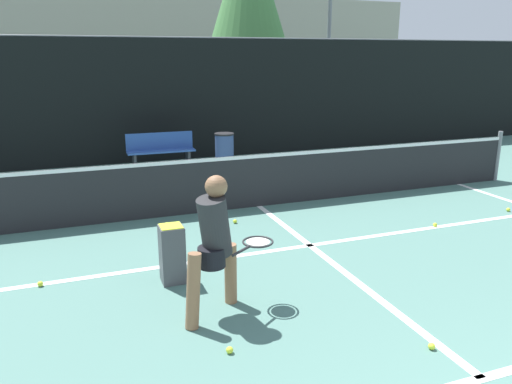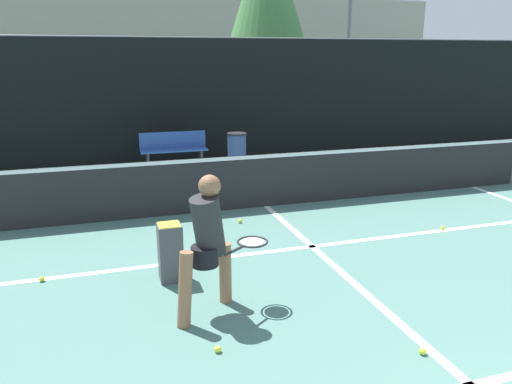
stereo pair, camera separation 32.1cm
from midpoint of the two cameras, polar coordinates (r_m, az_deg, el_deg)
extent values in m
cube|color=white|center=(4.83, 22.60, -19.09)|extent=(11.00, 0.10, 0.01)
cube|color=white|center=(7.22, 4.91, -6.10)|extent=(8.25, 0.10, 0.01)
cube|color=white|center=(6.72, 7.12, -7.84)|extent=(0.10, 5.30, 0.01)
cylinder|color=slate|center=(11.87, 25.21, 3.74)|extent=(0.09, 0.09, 1.07)
cube|color=#232326|center=(8.88, -0.68, 1.30)|extent=(11.00, 0.02, 0.95)
cube|color=white|center=(8.78, -0.69, 4.11)|extent=(11.00, 0.03, 0.06)
cube|color=black|center=(13.11, -7.72, 10.38)|extent=(24.00, 0.06, 3.03)
cylinder|color=slate|center=(13.07, -7.97, 17.10)|extent=(24.00, 0.04, 0.04)
cylinder|color=#8C6042|center=(5.53, -4.60, -9.29)|extent=(0.14, 0.14, 0.68)
cylinder|color=#8C6042|center=(5.09, -9.02, -11.14)|extent=(0.25, 0.24, 0.79)
cylinder|color=black|center=(5.18, -6.88, -7.39)|extent=(0.29, 0.29, 0.21)
cylinder|color=#262628|center=(5.11, -6.56, -3.97)|extent=(0.39, 0.36, 0.68)
sphere|color=#8C6042|center=(5.02, -6.41, 0.62)|extent=(0.23, 0.23, 0.23)
cylinder|color=#262628|center=(5.17, -3.49, -6.75)|extent=(0.26, 0.20, 0.03)
torus|color=#262628|center=(5.40, -1.49, -5.73)|extent=(0.48, 0.48, 0.02)
cylinder|color=beige|center=(5.40, -1.49, -5.73)|extent=(0.36, 0.36, 0.01)
sphere|color=#D1E033|center=(9.68, 26.04, -1.83)|extent=(0.07, 0.07, 0.07)
sphere|color=#D1E033|center=(5.06, 17.67, -16.47)|extent=(0.07, 0.07, 0.07)
sphere|color=#D1E033|center=(8.11, -3.55, -3.37)|extent=(0.07, 0.07, 0.07)
sphere|color=#D1E033|center=(8.38, 18.76, -3.58)|extent=(0.07, 0.07, 0.07)
sphere|color=#D1E033|center=(6.57, -24.75, -9.53)|extent=(0.07, 0.07, 0.07)
sphere|color=#D1E033|center=(4.81, -5.04, -17.57)|extent=(0.07, 0.07, 0.07)
sphere|color=#D1E033|center=(8.12, -11.31, -3.65)|extent=(0.07, 0.07, 0.07)
cube|color=#4C4C51|center=(6.10, -11.06, -7.00)|extent=(0.28, 0.28, 0.70)
cube|color=#D1E033|center=(5.98, -11.22, -4.08)|extent=(0.25, 0.25, 0.06)
cube|color=#2D519E|center=(12.03, -11.53, 4.58)|extent=(1.58, 0.38, 0.04)
cube|color=#2D519E|center=(12.16, -11.71, 5.70)|extent=(1.58, 0.06, 0.42)
cube|color=#333338|center=(12.00, -14.45, 3.30)|extent=(0.06, 0.32, 0.44)
cube|color=#333338|center=(12.17, -8.53, 3.79)|extent=(0.06, 0.32, 0.44)
cylinder|color=#384C7F|center=(12.12, -4.39, 4.70)|extent=(0.45, 0.45, 0.78)
cylinder|color=black|center=(12.05, -4.43, 6.62)|extent=(0.47, 0.47, 0.04)
cube|color=black|center=(15.92, -13.32, 7.08)|extent=(1.71, 4.66, 0.87)
cube|color=#1E2328|center=(15.60, -13.38, 9.62)|extent=(1.44, 2.80, 0.58)
cylinder|color=black|center=(17.51, -11.44, 7.47)|extent=(0.18, 0.60, 0.60)
cylinder|color=black|center=(14.60, -9.50, 6.01)|extent=(0.18, 0.60, 0.60)
cylinder|color=brown|center=(19.97, -1.34, 12.44)|extent=(0.28, 0.28, 3.17)
cube|color=gray|center=(30.61, -15.65, 15.53)|extent=(36.00, 2.40, 5.92)
camera|label=1|loc=(0.16, -91.44, -0.40)|focal=35.00mm
camera|label=2|loc=(0.16, 88.56, 0.40)|focal=35.00mm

